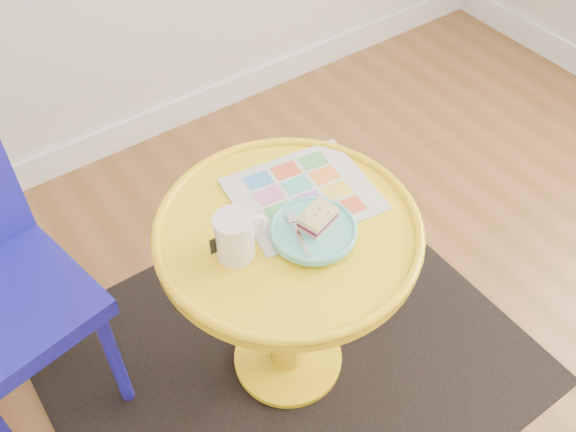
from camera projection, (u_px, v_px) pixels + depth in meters
rug at (288, 359)px, 1.91m from camera, size 1.30×1.10×0.01m
side_table at (288, 272)px, 1.60m from camera, size 0.62×0.62×0.59m
newspaper at (303, 194)px, 1.55m from camera, size 0.37×0.32×0.01m
mug at (235, 235)px, 1.38m from camera, size 0.12×0.09×0.11m
plate at (313, 231)px, 1.44m from camera, size 0.20×0.20×0.02m
cake_slice at (318, 219)px, 1.43m from camera, size 0.10×0.08×0.04m
fork at (298, 234)px, 1.42m from camera, size 0.06×0.14×0.00m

